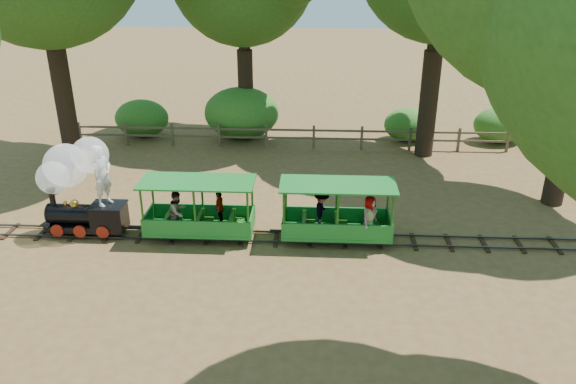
{
  "coord_description": "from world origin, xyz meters",
  "views": [
    {
      "loc": [
        1.12,
        -14.42,
        7.93
      ],
      "look_at": [
        0.32,
        0.5,
        1.3
      ],
      "focal_mm": 35.0,
      "sensor_mm": 36.0,
      "label": 1
    }
  ],
  "objects_px": {
    "carriage_front": "(197,215)",
    "carriage_rear": "(339,217)",
    "locomotive": "(76,180)",
    "fence": "(290,135)"
  },
  "relations": [
    {
      "from": "locomotive",
      "to": "fence",
      "type": "bearing_deg",
      "value": 54.07
    },
    {
      "from": "carriage_front",
      "to": "carriage_rear",
      "type": "xyz_separation_m",
      "value": [
        4.08,
        0.01,
        0.02
      ]
    },
    {
      "from": "locomotive",
      "to": "carriage_rear",
      "type": "distance_m",
      "value": 7.61
    },
    {
      "from": "locomotive",
      "to": "carriage_rear",
      "type": "xyz_separation_m",
      "value": [
        7.55,
        -0.11,
        -0.95
      ]
    },
    {
      "from": "fence",
      "to": "carriage_rear",
      "type": "bearing_deg",
      "value": -77.36
    },
    {
      "from": "carriage_front",
      "to": "fence",
      "type": "distance_m",
      "value": 8.36
    },
    {
      "from": "locomotive",
      "to": "fence",
      "type": "relative_size",
      "value": 0.17
    },
    {
      "from": "locomotive",
      "to": "fence",
      "type": "height_order",
      "value": "locomotive"
    },
    {
      "from": "locomotive",
      "to": "carriage_rear",
      "type": "height_order",
      "value": "locomotive"
    },
    {
      "from": "locomotive",
      "to": "carriage_front",
      "type": "bearing_deg",
      "value": -1.91
    }
  ]
}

